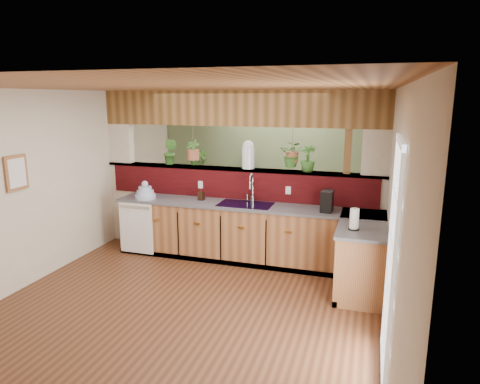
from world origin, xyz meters
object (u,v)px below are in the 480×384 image
(dish_stack, at_px, (145,193))
(shelving_console, at_px, (225,194))
(soap_dispenser, at_px, (201,194))
(faucet, at_px, (252,187))
(coffee_maker, at_px, (327,202))
(glass_jar, at_px, (248,155))
(paper_towel, at_px, (354,219))

(dish_stack, distance_m, shelving_console, 2.49)
(soap_dispenser, relative_size, shelving_console, 0.14)
(faucet, distance_m, dish_stack, 1.73)
(faucet, distance_m, shelving_console, 2.52)
(faucet, xyz_separation_m, shelving_console, (-1.19, 2.12, -0.65))
(soap_dispenser, xyz_separation_m, coffee_maker, (1.97, -0.10, 0.04))
(shelving_console, bearing_deg, glass_jar, -51.78)
(faucet, height_order, coffee_maker, faucet)
(dish_stack, bearing_deg, faucet, 9.11)
(faucet, distance_m, coffee_maker, 1.20)
(paper_towel, relative_size, shelving_console, 0.21)
(dish_stack, relative_size, glass_jar, 0.75)
(faucet, xyz_separation_m, coffee_maker, (1.17, -0.20, -0.11))
(glass_jar, relative_size, shelving_console, 0.33)
(faucet, distance_m, paper_towel, 1.87)
(glass_jar, distance_m, shelving_console, 2.45)
(coffee_maker, bearing_deg, dish_stack, -175.98)
(faucet, xyz_separation_m, soap_dispenser, (-0.80, -0.10, -0.15))
(dish_stack, height_order, shelving_console, dish_stack)
(faucet, bearing_deg, dish_stack, -170.89)
(paper_towel, relative_size, glass_jar, 0.64)
(faucet, relative_size, dish_stack, 1.39)
(soap_dispenser, distance_m, shelving_console, 2.31)
(dish_stack, height_order, paper_towel, dish_stack)
(faucet, bearing_deg, paper_towel, -31.64)
(glass_jar, bearing_deg, paper_towel, -35.01)
(shelving_console, bearing_deg, soap_dispenser, -71.12)
(soap_dispenser, xyz_separation_m, paper_towel, (2.39, -0.88, 0.04))
(soap_dispenser, height_order, glass_jar, glass_jar)
(faucet, relative_size, shelving_console, 0.35)
(dish_stack, bearing_deg, paper_towel, -12.14)
(coffee_maker, xyz_separation_m, glass_jar, (-1.30, 0.42, 0.57))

